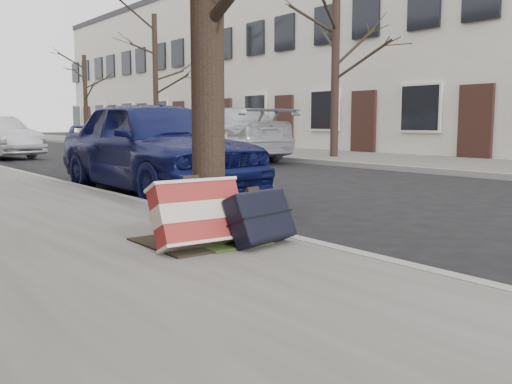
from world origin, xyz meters
TOP-DOWN VIEW (x-y plane):
  - ground at (0.00, 0.00)m, footprint 120.00×120.00m
  - far_sidewalk at (7.80, 15.00)m, footprint 4.00×70.00m
  - house_far at (13.15, 16.00)m, footprint 6.70×40.00m
  - dirt_patch at (-2.00, 1.20)m, footprint 0.85×0.85m
  - suitcase_red at (-2.13, 0.99)m, footprint 0.71×0.41m
  - suitcase_navy at (-1.66, 0.80)m, footprint 0.63×0.45m
  - car_near_front at (-0.32, 5.13)m, footprint 1.79×4.31m
  - car_far_front at (4.59, 10.83)m, footprint 2.11×5.09m
  - car_far_back at (4.78, 17.55)m, footprint 1.99×4.23m
  - tree_far_a at (7.20, 8.79)m, footprint 0.23×0.23m
  - tree_far_b at (7.20, 19.46)m, footprint 0.22×0.22m
  - tree_far_c at (7.20, 27.52)m, footprint 0.22×0.22m

SIDE VIEW (x-z plane):
  - ground at x=0.00m, z-range 0.00..0.00m
  - far_sidewalk at x=7.80m, z-range 0.00..0.12m
  - dirt_patch at x=-2.00m, z-range 0.12..0.14m
  - suitcase_navy at x=-1.66m, z-range 0.12..0.57m
  - suitcase_red at x=-2.13m, z-range 0.12..0.65m
  - car_far_back at x=4.78m, z-range 0.00..1.40m
  - car_near_front at x=-0.32m, z-range 0.00..1.46m
  - car_far_front at x=4.59m, z-range 0.00..1.47m
  - tree_far_a at x=7.20m, z-range 0.12..4.56m
  - tree_far_c at x=7.20m, z-range 0.12..4.64m
  - tree_far_b at x=7.20m, z-range 0.12..5.60m
  - house_far at x=13.15m, z-range 0.00..7.20m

